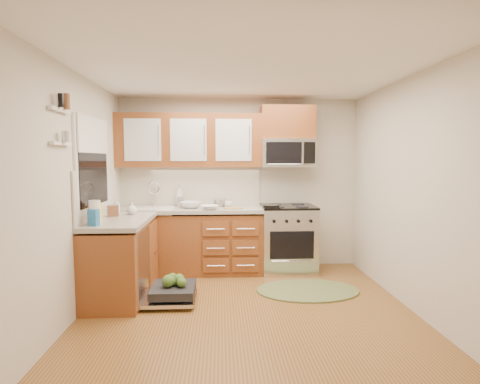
{
  "coord_description": "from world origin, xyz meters",
  "views": [
    {
      "loc": [
        -0.28,
        -3.83,
        1.61
      ],
      "look_at": [
        -0.04,
        0.85,
        1.2
      ],
      "focal_mm": 28.0,
      "sensor_mm": 36.0,
      "label": 1
    }
  ],
  "objects": [
    {
      "name": "microwave",
      "position": [
        0.68,
        1.55,
        1.7
      ],
      "size": [
        0.76,
        0.38,
        0.4
      ],
      "primitive_type": null,
      "color": "silver",
      "rests_on": "ground"
    },
    {
      "name": "blue_carton",
      "position": [
        -1.59,
        0.06,
        1.01
      ],
      "size": [
        0.12,
        0.1,
        0.17
      ],
      "primitive_type": "cube",
      "rotation": [
        0.0,
        0.0,
        -0.39
      ],
      "color": "#2369A6",
      "rests_on": "countertop_left"
    },
    {
      "name": "cutting_board",
      "position": [
        -0.11,
        1.3,
        0.93
      ],
      "size": [
        0.27,
        0.19,
        0.02
      ],
      "primitive_type": "cube",
      "rotation": [
        0.0,
        0.0,
        0.1
      ],
      "color": "tan",
      "rests_on": "countertop_back"
    },
    {
      "name": "wall_front",
      "position": [
        0.0,
        -1.75,
        1.25
      ],
      "size": [
        3.5,
        0.04,
        2.5
      ],
      "primitive_type": "cube",
      "color": "beige",
      "rests_on": "ground"
    },
    {
      "name": "upper_cabinets",
      "position": [
        -0.73,
        1.57,
        1.88
      ],
      "size": [
        2.05,
        0.35,
        0.75
      ],
      "primitive_type": null,
      "color": "brown",
      "rests_on": "ground"
    },
    {
      "name": "rug",
      "position": [
        0.78,
        0.57,
        0.01
      ],
      "size": [
        1.27,
        0.84,
        0.02
      ],
      "primitive_type": null,
      "rotation": [
        0.0,
        0.0,
        -0.02
      ],
      "color": "#5D6E3F",
      "rests_on": "ground"
    },
    {
      "name": "canister",
      "position": [
        -0.87,
        1.6,
        1.0
      ],
      "size": [
        0.11,
        0.11,
        0.15
      ],
      "primitive_type": "cylinder",
      "rotation": [
        0.0,
        0.0,
        -0.23
      ],
      "color": "silver",
      "rests_on": "countertop_back"
    },
    {
      "name": "soap_bottle_b",
      "position": [
        -1.62,
        0.97,
        1.02
      ],
      "size": [
        0.09,
        0.1,
        0.19
      ],
      "primitive_type": "imported",
      "rotation": [
        0.0,
        0.0,
        0.11
      ],
      "color": "#999999",
      "rests_on": "countertop_left"
    },
    {
      "name": "wooden_box",
      "position": [
        -1.58,
        0.7,
        0.99
      ],
      "size": [
        0.15,
        0.13,
        0.13
      ],
      "primitive_type": "cube",
      "rotation": [
        0.0,
        0.0,
        0.31
      ],
      "color": "brown",
      "rests_on": "countertop_left"
    },
    {
      "name": "backsplash_back",
      "position": [
        -0.73,
        1.74,
        1.21
      ],
      "size": [
        2.05,
        0.02,
        0.57
      ],
      "primitive_type": "cube",
      "color": "beige",
      "rests_on": "ground"
    },
    {
      "name": "mustard_bottle",
      "position": [
        -1.62,
        0.32,
        1.03
      ],
      "size": [
        0.07,
        0.07,
        0.21
      ],
      "primitive_type": "cylinder",
      "rotation": [
        0.0,
        0.0,
        0.04
      ],
      "color": "yellow",
      "rests_on": "countertop_left"
    },
    {
      "name": "paper_towel_roll",
      "position": [
        -1.6,
        0.11,
        1.05
      ],
      "size": [
        0.15,
        0.15,
        0.26
      ],
      "primitive_type": "cylinder",
      "rotation": [
        0.0,
        0.0,
        0.32
      ],
      "color": "white",
      "rests_on": "countertop_left"
    },
    {
      "name": "countertop_left",
      "position": [
        -1.44,
        0.53,
        0.9
      ],
      "size": [
        0.64,
        1.27,
        0.05
      ],
      "primitive_type": "cube",
      "color": "#A8A49A",
      "rests_on": "base_cabinet_left"
    },
    {
      "name": "backsplash_left",
      "position": [
        -1.74,
        0.52,
        1.21
      ],
      "size": [
        0.02,
        1.25,
        0.57
      ],
      "primitive_type": "cube",
      "color": "beige",
      "rests_on": "ground"
    },
    {
      "name": "soap_bottle_c",
      "position": [
        -1.39,
        0.84,
        1.0
      ],
      "size": [
        0.15,
        0.15,
        0.16
      ],
      "primitive_type": "imported",
      "rotation": [
        0.0,
        0.0,
        0.21
      ],
      "color": "#999999",
      "rests_on": "countertop_left"
    },
    {
      "name": "cabinet_over_mw",
      "position": [
        0.68,
        1.57,
        2.13
      ],
      "size": [
        0.76,
        0.35,
        0.47
      ],
      "primitive_type": "cube",
      "color": "brown",
      "rests_on": "ground"
    },
    {
      "name": "base_cabinet_back",
      "position": [
        -0.73,
        1.45,
        0.42
      ],
      "size": [
        2.05,
        0.6,
        0.85
      ],
      "primitive_type": "cube",
      "color": "brown",
      "rests_on": "ground"
    },
    {
      "name": "sink",
      "position": [
        -1.25,
        1.42,
        0.8
      ],
      "size": [
        0.62,
        0.5,
        0.26
      ],
      "primitive_type": null,
      "color": "white",
      "rests_on": "ground"
    },
    {
      "name": "skillet",
      "position": [
        0.4,
        1.18,
        0.97
      ],
      "size": [
        0.26,
        0.26,
        0.04
      ],
      "primitive_type": "cylinder",
      "rotation": [
        0.0,
        0.0,
        0.15
      ],
      "color": "black",
      "rests_on": "range"
    },
    {
      "name": "shelf_lower",
      "position": [
        -1.72,
        -0.35,
        1.75
      ],
      "size": [
        0.04,
        0.4,
        0.03
      ],
      "primitive_type": "cube",
      "color": "white",
      "rests_on": "ground"
    },
    {
      "name": "stock_pot",
      "position": [
        -0.3,
        1.55,
        0.98
      ],
      "size": [
        0.24,
        0.24,
        0.11
      ],
      "primitive_type": "cylinder",
      "rotation": [
        0.0,
        0.0,
        -0.41
      ],
      "color": "silver",
      "rests_on": "countertop_back"
    },
    {
      "name": "soap_bottle_a",
      "position": [
        -0.89,
        1.68,
        1.09
      ],
      "size": [
        0.16,
        0.16,
        0.32
      ],
      "primitive_type": "imported",
      "rotation": [
        0.0,
        0.0,
        0.43
      ],
      "color": "#999999",
      "rests_on": "countertop_back"
    },
    {
      "name": "wall_left",
      "position": [
        -1.75,
        0.0,
        1.25
      ],
      "size": [
        0.04,
        3.5,
        2.5
      ],
      "primitive_type": "cube",
      "color": "beige",
      "rests_on": "ground"
    },
    {
      "name": "wall_back",
      "position": [
        0.0,
        1.75,
        1.25
      ],
      "size": [
        3.5,
        0.04,
        2.5
      ],
      "primitive_type": "cube",
      "color": "beige",
      "rests_on": "ground"
    },
    {
      "name": "dishwasher",
      "position": [
        -0.86,
        0.3,
        0.1
      ],
      "size": [
        0.7,
        0.6,
        0.2
      ],
      "primitive_type": null,
      "color": "silver",
      "rests_on": "ground"
    },
    {
      "name": "window_blind",
      "position": [
        -1.71,
        0.5,
        1.88
      ],
      "size": [
        0.02,
        0.96,
        0.4
      ],
      "primitive_type": "cube",
      "color": "white",
      "rests_on": "ground"
    },
    {
      "name": "base_cabinet_left",
      "position": [
        -1.45,
        0.52,
        0.42
      ],
      "size": [
        0.6,
        1.25,
        0.85
      ],
      "primitive_type": "cube",
      "color": "brown",
      "rests_on": "ground"
    },
    {
      "name": "floor",
      "position": [
        0.0,
        0.0,
        0.0
      ],
      "size": [
        3.5,
        3.5,
        0.0
      ],
      "primitive_type": "plane",
      "color": "brown",
      "rests_on": "ground"
    },
    {
      "name": "window",
      "position": [
        -1.74,
        0.5,
        1.55
      ],
      "size": [
        0.03,
        1.05,
        1.05
      ],
      "primitive_type": null,
      "color": "white",
      "rests_on": "ground"
    },
    {
      "name": "countertop_back",
      "position": [
        -0.72,
        1.44,
        0.9
      ],
      "size": [
        2.07,
        0.64,
        0.05
      ],
      "primitive_type": "cube",
      "color": "#A8A49A",
      "rests_on": "base_cabinet_back"
    },
    {
      "name": "cup",
      "position": [
        -0.17,
        1.46,
        0.97
      ],
      "size": [
        0.14,
        0.14,
        0.09
      ],
      "primitive_type": "imported",
      "rotation": [
        0.0,
        0.0,
        0.17
      ],
      "color": "#999999",
      "rests_on": "countertop_back"
    },
    {
      "name": "red_bottle",
      "position": [
        -1.62,
        0.25,
        1.04
      ],
      "size": [
        0.07,
        0.07,
        0.23
      ],
      "primitive_type": "cylinder",
      "rotation": [
        0.0,
        0.0,
        -0.07
      ],
      "color": "red",
      "rests_on": "countertop_left"
    },
    {
      "name": "bowl_a",
      "position": [
        -0.43,
        1.25,
        0.95
      ],
      "size": [
        0.27,
        0.27,
        0.06
      ],
      "primitive_type": "imported",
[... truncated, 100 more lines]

